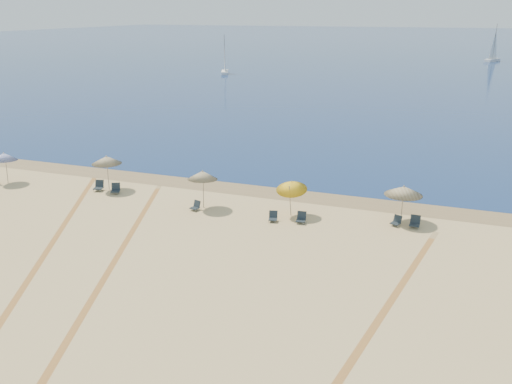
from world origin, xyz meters
The scene contains 17 objects.
ocean centered at (0.00, 225.00, 0.01)m, with size 500.00×500.00×0.00m, color #0C2151.
wet_sand centered at (0.00, 24.00, 0.00)m, with size 500.00×500.00×0.00m, color olive.
umbrella_0 centered at (-19.82, 19.29, 2.07)m, with size 1.89×1.92×2.41m.
umbrella_1 centered at (-11.61, 20.49, 2.25)m, with size 2.14×2.14×2.59m.
umbrella_2 centered at (-3.49, 19.37, 2.27)m, with size 1.98×2.01×2.61m.
umbrella_3 centered at (2.40, 19.90, 2.03)m, with size 1.97×2.04×2.54m.
umbrella_4 centered at (9.15, 21.16, 2.06)m, with size 2.33×2.33×2.40m.
chair_1 centered at (-12.21, 20.12, 0.33)m, with size 0.77×0.85×0.74m.
chair_2 centered at (-10.69, 19.96, 0.32)m, with size 0.83×0.89×0.73m.
chair_3 centered at (-3.79, 18.82, 0.27)m, with size 0.66×0.72×0.62m.
chair_4 centered at (1.61, 18.66, 0.28)m, with size 0.65×0.71×0.63m.
chair_5 centered at (3.32, 19.02, 0.30)m, with size 0.61×0.70×0.68m.
chair_6 centered at (8.93, 20.51, 0.27)m, with size 0.72×0.76×0.62m.
chair_7 centered at (10.01, 20.61, 0.32)m, with size 0.63×0.72×0.72m.
sailboat_1 centered at (21.30, 140.80, 2.77)m, with size 4.16×6.20×9.17m.
sailboat_2 centered at (-32.45, 92.47, 2.34)m, with size 3.13×5.32×7.73m.
tire_tracks centered at (-1.77, 9.28, 0.00)m, with size 53.71×42.80×0.00m.
Camera 1 is at (10.89, -10.75, 12.50)m, focal length 37.33 mm.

